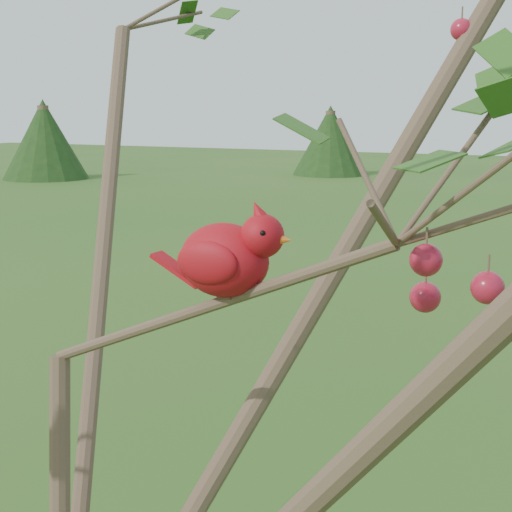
% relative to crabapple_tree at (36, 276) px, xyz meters
% --- Properties ---
extents(crabapple_tree, '(2.35, 2.05, 2.95)m').
position_rel_crabapple_tree_xyz_m(crabapple_tree, '(0.00, 0.00, 0.00)').
color(crabapple_tree, '#4A3527').
rests_on(crabapple_tree, ground).
extents(cardinal, '(0.22, 0.11, 0.15)m').
position_rel_crabapple_tree_xyz_m(cardinal, '(0.27, 0.10, 0.04)').
color(cardinal, '#A20D19').
rests_on(cardinal, ground).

